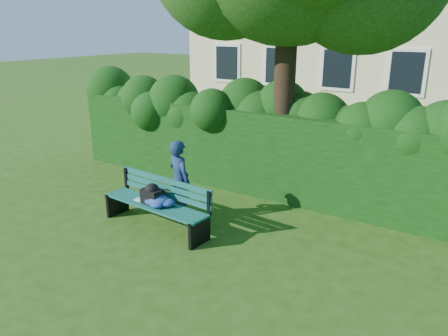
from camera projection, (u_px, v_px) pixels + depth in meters
The scene contains 4 objects.
ground at pixel (206, 226), 7.99m from camera, with size 80.00×80.00×0.00m, color #274810.
hedge at pixel (264, 151), 9.46m from camera, with size 10.00×1.00×1.80m.
park_bench at pixel (157, 201), 7.78m from camera, with size 2.22×0.71×0.89m.
man_reading at pixel (179, 181), 8.05m from camera, with size 0.56×0.37×1.53m, color navy.
Camera 1 is at (4.27, -5.90, 3.48)m, focal length 35.00 mm.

